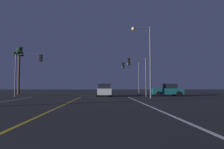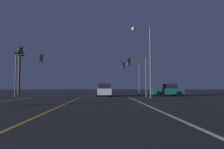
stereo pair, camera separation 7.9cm
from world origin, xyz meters
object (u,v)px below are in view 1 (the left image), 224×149
traffic_light_near_right (137,68)px  street_lamp_right_far (146,53)px  traffic_light_near_left (29,65)px  palm_tree_left_far (19,55)px  car_ahead_far (104,90)px  traffic_light_far_right (131,71)px  car_crossing_side (167,90)px

traffic_light_near_right → street_lamp_right_far: bearing=99.9°
traffic_light_near_right → traffic_light_near_left: bearing=0.0°
street_lamp_right_far → palm_tree_left_far: palm_tree_left_far is taller
traffic_light_near_right → palm_tree_left_far: 20.78m
car_ahead_far → traffic_light_far_right: (4.07, 4.11, 2.96)m
car_ahead_far → traffic_light_far_right: bearing=-44.8°
car_crossing_side → traffic_light_near_right: 5.79m
traffic_light_near_right → street_lamp_right_far: street_lamp_right_far is taller
car_ahead_far → street_lamp_right_far: street_lamp_right_far is taller
car_crossing_side → palm_tree_left_far: palm_tree_left_far is taller
car_crossing_side → street_lamp_right_far: 7.97m
street_lamp_right_far → car_crossing_side: bearing=-126.6°
car_ahead_far → traffic_light_near_right: 5.28m
car_ahead_far → traffic_light_near_left: 10.24m
car_crossing_side → palm_tree_left_far: (-23.05, 6.82, 5.89)m
traffic_light_near_right → traffic_light_near_left: traffic_light_near_left is taller
car_ahead_far → car_crossing_side: (8.72, 0.72, 0.00)m
traffic_light_far_right → car_ahead_far: bearing=45.2°
car_crossing_side → street_lamp_right_far: street_lamp_right_far is taller
car_crossing_side → traffic_light_far_right: bearing=-36.0°
traffic_light_near_right → traffic_light_far_right: (-0.11, 5.50, 0.06)m
car_crossing_side → traffic_light_near_left: traffic_light_near_left is taller
traffic_light_far_right → palm_tree_left_far: 18.95m
car_crossing_side → traffic_light_far_right: size_ratio=0.84×
car_ahead_far → car_crossing_side: bearing=-85.3°
car_ahead_far → palm_tree_left_far: (-14.33, 7.54, 5.89)m
car_ahead_far → traffic_light_near_right: traffic_light_near_right is taller
traffic_light_near_left → street_lamp_right_far: (14.36, -3.23, 1.13)m
traffic_light_near_right → street_lamp_right_far: (0.57, -3.23, 1.48)m
traffic_light_near_left → traffic_light_far_right: (13.68, 5.50, -0.29)m
traffic_light_near_left → palm_tree_left_far: palm_tree_left_far is taller
car_ahead_far → traffic_light_far_right: traffic_light_far_right is taller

